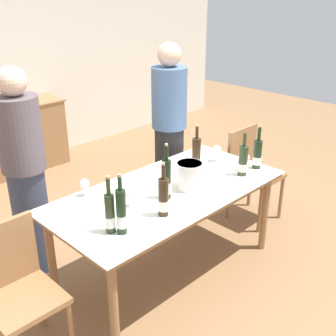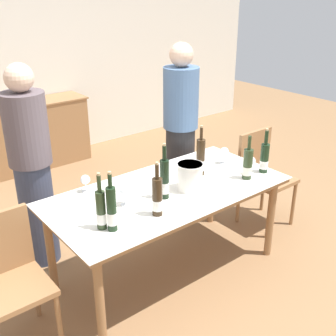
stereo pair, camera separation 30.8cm
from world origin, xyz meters
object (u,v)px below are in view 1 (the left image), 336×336
Objects in this scene: sideboard_cabinet at (5,141)px; wine_bottle_4 at (257,154)px; wine_glass_0 at (85,184)px; wine_bottle_3 at (110,214)px; wine_glass_3 at (129,194)px; chair_right_end at (250,167)px; person_guest_left at (169,133)px; wine_bottle_0 at (196,157)px; wine_bottle_6 at (163,198)px; wine_glass_2 at (217,150)px; person_host at (26,176)px; wine_bottle_1 at (121,213)px; wine_bottle_5 at (166,180)px; ice_bucket at (189,175)px; wine_bottle_2 at (243,161)px; wine_glass_1 at (245,158)px; dining_table at (168,198)px.

sideboard_cabinet is 4.02× the size of wine_bottle_4.
wine_glass_0 reaches higher than sideboard_cabinet.
wine_bottle_3 is 2.57× the size of wine_glass_3.
sideboard_cabinet is 3.15m from wine_bottle_4.
sideboard_cabinet is 2.96m from chair_right_end.
wine_glass_0 is 0.15× the size of chair_right_end.
chair_right_end is 0.53× the size of person_guest_left.
sideboard_cabinet is 2.79m from wine_bottle_0.
wine_bottle_6 is 0.22× the size of person_guest_left.
wine_bottle_4 is 0.93m from person_guest_left.
wine_bottle_4 reaches higher than sideboard_cabinet.
person_host reaches higher than wine_glass_2.
wine_bottle_0 is 1.04× the size of wine_bottle_1.
wine_bottle_5 is at bearing -48.29° from wine_glass_0.
wine_glass_3 is (-0.51, 0.10, -0.01)m from ice_bucket.
chair_right_end is at bearing 27.70° from wine_bottle_2.
wine_glass_2 is 0.97× the size of wine_glass_3.
wine_glass_1 is at bearing -35.32° from person_host.
wine_bottle_1 is at bearing -145.75° from person_guest_left.
wine_glass_2 is at bearing 19.05° from wine_bottle_6.
wine_bottle_0 reaches higher than wine_bottle_6.
sideboard_cabinet is at bearing 69.94° from person_host.
wine_bottle_5 is at bearing 40.51° from wine_bottle_6.
chair_right_end is (0.40, 0.32, -0.33)m from wine_bottle_4.
wine_bottle_4 is at bearing -3.01° from wine_bottle_3.
dining_table is at bearing -171.97° from wine_glass_2.
wine_bottle_0 is 0.92m from wine_glass_0.
wine_bottle_6 reaches higher than wine_bottle_4.
wine_bottle_4 is at bearing -74.83° from sideboard_cabinet.
person_host is (-0.62, 0.89, -0.05)m from wine_bottle_5.
wine_bottle_2 is (1.24, -0.02, -0.02)m from wine_bottle_1.
wine_glass_1 is (1.32, 0.02, -0.03)m from wine_bottle_1.
wine_bottle_4 is 0.41× the size of chair_right_end.
wine_glass_2 is at bearing 7.61° from wine_bottle_0.
dining_table is 0.69m from wine_bottle_1.
wine_bottle_2 reaches higher than dining_table.
ice_bucket is at bearing 19.57° from wine_bottle_6.
wine_bottle_2 is 0.20m from wine_bottle_4.
wine_bottle_2 is at bearing -3.39° from wine_bottle_3.
wine_bottle_3 is at bearing 176.61° from wine_bottle_2.
dining_table is 1.01m from person_guest_left.
wine_bottle_0 is 1.11× the size of wine_bottle_4.
dining_table is 4.43× the size of wine_bottle_0.
wine_bottle_2 is at bearing -78.43° from sideboard_cabinet.
sideboard_cabinet is 0.91× the size of person_host.
sideboard_cabinet is at bearing 105.17° from wine_bottle_4.
wine_bottle_3 is at bearing -166.75° from dining_table.
sideboard_cabinet is at bearing 114.24° from chair_right_end.
sideboard_cabinet is at bearing 88.01° from wine_bottle_5.
chair_right_end reaches higher than sideboard_cabinet.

